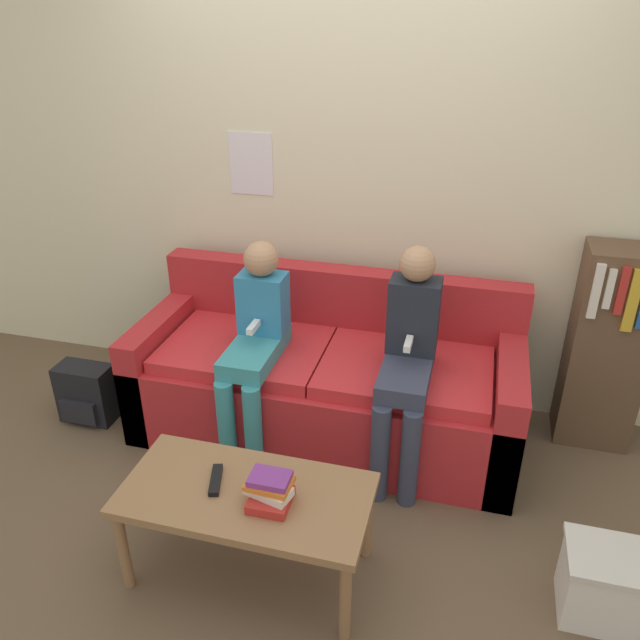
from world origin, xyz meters
The scene contains 11 objects.
ground_plane centered at (0.00, 0.00, 0.00)m, with size 10.00×10.00×0.00m, color brown.
wall_back centered at (0.00, 1.02, 1.30)m, with size 8.00×0.07×2.60m.
couch centered at (0.00, 0.52, 0.30)m, with size 2.01×0.81×0.84m.
coffee_table centered at (-0.06, -0.51, 0.38)m, with size 0.99×0.49×0.43m.
person_left centered at (-0.32, 0.32, 0.63)m, with size 0.24×0.55×1.09m.
person_right centered at (0.45, 0.33, 0.65)m, with size 0.24×0.55×1.14m.
tv_remote centered at (-0.19, -0.50, 0.44)m, with size 0.09×0.17×0.02m.
book_stack centered at (0.05, -0.55, 0.49)m, with size 0.20×0.16×0.12m.
bookshelf centered at (1.41, 0.83, 0.55)m, with size 0.37×0.29×1.09m.
storage_box centered at (1.39, -0.36, 0.15)m, with size 0.44×0.27×0.31m.
backpack centered at (-1.33, 0.25, 0.17)m, with size 0.30×0.19×0.34m.
Camera 1 is at (0.70, -2.24, 2.15)m, focal length 35.00 mm.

